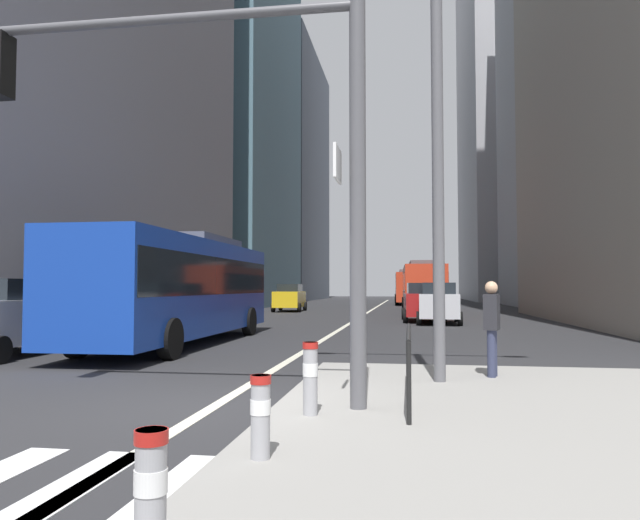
% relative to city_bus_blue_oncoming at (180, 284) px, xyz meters
% --- Properties ---
extents(ground_plane, '(160.00, 160.00, 0.00)m').
position_rel_city_bus_blue_oncoming_xyz_m(ground_plane, '(4.07, 11.37, -1.84)').
color(ground_plane, '#28282B').
extents(lane_centre_line, '(0.20, 80.00, 0.01)m').
position_rel_city_bus_blue_oncoming_xyz_m(lane_centre_line, '(4.07, 21.37, -1.83)').
color(lane_centre_line, beige).
rests_on(lane_centre_line, ground).
extents(office_tower_left_mid, '(13.92, 20.06, 51.39)m').
position_rel_city_bus_blue_oncoming_xyz_m(office_tower_left_mid, '(-11.93, 36.17, 23.86)').
color(office_tower_left_mid, slate).
rests_on(office_tower_left_mid, ground).
extents(office_tower_left_far, '(12.70, 23.87, 33.93)m').
position_rel_city_bus_blue_oncoming_xyz_m(office_tower_left_far, '(-11.93, 62.03, 15.13)').
color(office_tower_left_far, slate).
rests_on(office_tower_left_far, ground).
extents(office_tower_right_mid, '(10.03, 18.56, 34.33)m').
position_rel_city_bus_blue_oncoming_xyz_m(office_tower_right_mid, '(21.07, 36.43, 15.33)').
color(office_tower_right_mid, '#9E9EA3').
rests_on(office_tower_right_mid, ground).
extents(office_tower_right_far, '(13.18, 25.85, 56.30)m').
position_rel_city_bus_blue_oncoming_xyz_m(office_tower_right_far, '(21.07, 62.82, 26.31)').
color(office_tower_right_far, '#9E9EA3').
rests_on(office_tower_right_far, ground).
extents(city_bus_blue_oncoming, '(2.76, 11.17, 3.40)m').
position_rel_city_bus_blue_oncoming_xyz_m(city_bus_blue_oncoming, '(0.00, 0.00, 0.00)').
color(city_bus_blue_oncoming, '#14389E').
rests_on(city_bus_blue_oncoming, ground).
extents(sedan_white_oncoming, '(2.10, 4.33, 1.94)m').
position_rel_city_bus_blue_oncoming_xyz_m(sedan_white_oncoming, '(-3.19, -3.45, -0.85)').
color(sedan_white_oncoming, silver).
rests_on(sedan_white_oncoming, ground).
extents(city_bus_red_receding, '(2.89, 11.06, 3.40)m').
position_rel_city_bus_blue_oncoming_xyz_m(city_bus_red_receding, '(7.77, 23.07, -0.00)').
color(city_bus_red_receding, red).
rests_on(city_bus_red_receding, ground).
extents(city_bus_red_distant, '(2.94, 11.71, 3.40)m').
position_rel_city_bus_blue_oncoming_xyz_m(city_bus_red_distant, '(6.79, 42.03, 0.00)').
color(city_bus_red_distant, red).
rests_on(city_bus_red_distant, ground).
extents(car_oncoming_mid, '(2.18, 4.28, 1.94)m').
position_rel_city_bus_blue_oncoming_xyz_m(car_oncoming_mid, '(-1.57, 23.92, -0.85)').
color(car_oncoming_mid, gold).
rests_on(car_oncoming_mid, ground).
extents(car_receding_near, '(2.17, 4.53, 1.94)m').
position_rel_city_bus_blue_oncoming_xyz_m(car_receding_near, '(7.54, 13.05, -0.85)').
color(car_receding_near, maroon).
rests_on(car_receding_near, ground).
extents(car_receding_far, '(2.13, 4.26, 1.94)m').
position_rel_city_bus_blue_oncoming_xyz_m(car_receding_far, '(8.25, 11.34, -0.85)').
color(car_receding_far, silver).
rests_on(car_receding_far, ground).
extents(traffic_signal_gantry, '(5.64, 0.65, 6.00)m').
position_rel_city_bus_blue_oncoming_xyz_m(traffic_signal_gantry, '(4.36, -9.17, 2.25)').
color(traffic_signal_gantry, '#515156').
rests_on(traffic_signal_gantry, median_island).
extents(street_lamp_post, '(5.50, 0.32, 8.00)m').
position_rel_city_bus_blue_oncoming_xyz_m(street_lamp_post, '(7.38, -6.78, 3.45)').
color(street_lamp_post, '#56565B').
rests_on(street_lamp_post, median_island).
extents(bollard_front, '(0.20, 0.20, 0.77)m').
position_rel_city_bus_blue_oncoming_xyz_m(bollard_front, '(5.41, -13.63, -1.25)').
color(bollard_front, '#99999E').
rests_on(bollard_front, median_island).
extents(bollard_left, '(0.20, 0.20, 0.77)m').
position_rel_city_bus_blue_oncoming_xyz_m(bollard_left, '(5.51, -11.52, -1.26)').
color(bollard_left, '#99999E').
rests_on(bollard_left, median_island).
extents(bollard_right, '(0.20, 0.20, 0.90)m').
position_rel_city_bus_blue_oncoming_xyz_m(bollard_right, '(5.66, -9.63, -1.19)').
color(bollard_right, '#99999E').
rests_on(bollard_right, median_island).
extents(pedestrian_railing, '(0.06, 3.12, 0.98)m').
position_rel_city_bus_blue_oncoming_xyz_m(pedestrian_railing, '(6.87, -8.44, -1.00)').
color(pedestrian_railing, black).
rests_on(pedestrian_railing, median_island).
extents(pedestrian_waiting, '(0.34, 0.43, 1.69)m').
position_rel_city_bus_blue_oncoming_xyz_m(pedestrian_waiting, '(8.33, -6.11, -0.75)').
color(pedestrian_waiting, '#2D334C').
rests_on(pedestrian_waiting, median_island).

